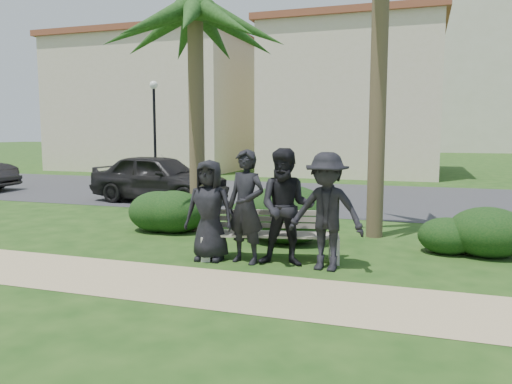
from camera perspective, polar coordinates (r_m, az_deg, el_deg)
ground at (r=8.31m, az=1.71°, el=-7.44°), size 160.00×160.00×0.00m
footpath at (r=6.67m, az=-2.83°, el=-11.06°), size 30.00×1.60×0.01m
asphalt_street at (r=16.01m, az=9.98°, el=-0.61°), size 160.00×8.00×0.01m
stucco_bldg_left at (r=29.47m, az=-10.81°, el=9.87°), size 10.40×8.40×7.30m
stucco_bldg_right at (r=25.97m, az=11.26°, el=10.29°), size 8.40×8.40×7.30m
street_lamp at (r=22.74m, az=-11.55°, el=8.97°), size 0.36×0.36×4.29m
park_bench at (r=8.08m, az=1.74°, el=-5.34°), size 2.28×0.97×0.76m
man_a at (r=8.01m, az=-5.35°, el=-2.09°), size 0.82×0.56×1.62m
man_b at (r=7.79m, az=-1.14°, el=-1.70°), size 0.74×0.58×1.79m
man_c at (r=7.64m, az=3.49°, el=-1.77°), size 0.96×0.79×1.81m
man_d at (r=7.45m, az=8.05°, el=-2.24°), size 1.21×0.78×1.76m
hedge_a at (r=10.59m, az=-10.99°, el=-2.08°), size 1.32×1.09×0.86m
hedge_b at (r=10.44m, az=-9.36°, el=-2.10°), size 1.35×1.12×0.88m
hedge_c at (r=9.88m, az=0.24°, el=-2.73°), size 1.24×1.03×0.81m
hedge_d at (r=9.35m, az=3.56°, el=-2.35°), size 1.71×1.41×1.11m
hedge_e at (r=9.10m, az=21.03°, el=-4.59°), size 0.97×0.80×0.63m
hedge_f at (r=9.15m, az=25.01°, el=-4.03°), size 1.30×1.08×0.85m
palm_left at (r=10.67m, az=-6.98°, el=19.70°), size 3.00×3.00×5.39m
car_a at (r=14.94m, az=-11.01°, el=1.58°), size 4.31×2.10×1.42m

